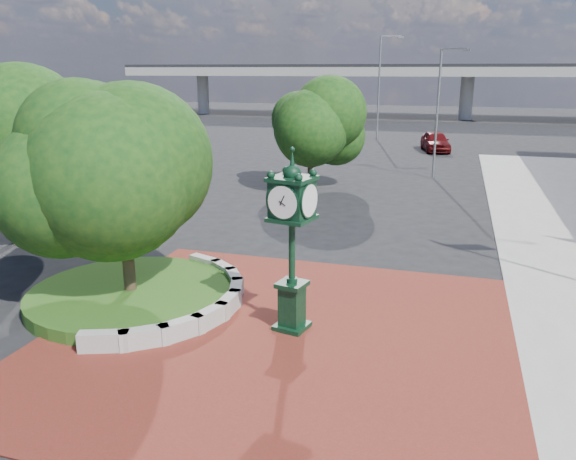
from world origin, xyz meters
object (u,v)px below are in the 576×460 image
at_px(post_clock, 292,235).
at_px(parked_car, 435,141).
at_px(street_lamp_far, 382,80).
at_px(street_lamp_near, 441,104).

height_order(post_clock, parked_car, post_clock).
height_order(parked_car, street_lamp_far, street_lamp_far).
xyz_separation_m(post_clock, street_lamp_far, (-3.59, 43.66, 3.15)).
xyz_separation_m(parked_car, street_lamp_far, (-5.76, 7.00, 4.98)).
bearing_deg(post_clock, parked_car, 86.61).
relative_size(post_clock, street_lamp_near, 0.60).
bearing_deg(street_lamp_near, street_lamp_far, 107.86).
distance_m(post_clock, street_lamp_far, 43.93).
distance_m(post_clock, parked_car, 36.77).
relative_size(post_clock, parked_car, 0.97).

